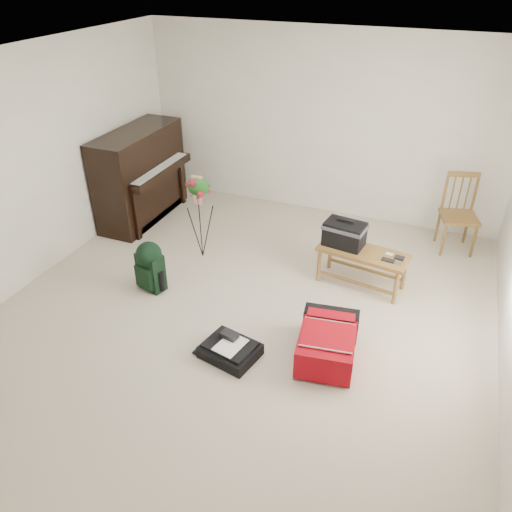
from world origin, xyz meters
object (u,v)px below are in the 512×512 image
at_px(black_duffel, 230,349).
at_px(flower_stand, 200,218).
at_px(red_suitcase, 329,339).
at_px(green_backpack, 150,264).
at_px(piano, 141,177).
at_px(dining_chair, 460,214).
at_px(bench, 350,240).

height_order(black_duffel, flower_stand, flower_stand).
bearing_deg(red_suitcase, green_backpack, 163.88).
xyz_separation_m(red_suitcase, green_backpack, (-2.12, 0.29, 0.15)).
bearing_deg(green_backpack, piano, 140.01).
distance_m(piano, dining_chair, 4.21).
height_order(bench, flower_stand, flower_stand).
distance_m(red_suitcase, green_backpack, 2.14).
height_order(red_suitcase, black_duffel, red_suitcase).
xyz_separation_m(piano, bench, (3.05, -0.53, -0.06)).
height_order(green_backpack, flower_stand, flower_stand).
height_order(dining_chair, black_duffel, dining_chair).
height_order(piano, green_backpack, piano).
distance_m(dining_chair, black_duffel, 3.45).
bearing_deg(green_backpack, black_duffel, -12.90).
bearing_deg(green_backpack, dining_chair, 50.76).
bearing_deg(red_suitcase, dining_chair, 60.62).
bearing_deg(red_suitcase, bench, 87.59).
bearing_deg(black_duffel, dining_chair, 70.08).
relative_size(dining_chair, flower_stand, 0.88).
bearing_deg(piano, red_suitcase, -29.45).
bearing_deg(black_duffel, flower_stand, 137.43).
height_order(piano, black_duffel, piano).
relative_size(bench, red_suitcase, 1.26).
distance_m(dining_chair, green_backpack, 3.81).
relative_size(piano, dining_chair, 1.54).
xyz_separation_m(bench, flower_stand, (-1.79, -0.13, -0.00)).
relative_size(black_duffel, green_backpack, 0.98).
relative_size(piano, red_suitcase, 1.83).
bearing_deg(flower_stand, black_duffel, -57.77).
xyz_separation_m(bench, dining_chair, (1.10, 1.26, -0.06)).
xyz_separation_m(dining_chair, flower_stand, (-2.89, -1.39, 0.06)).
height_order(dining_chair, red_suitcase, dining_chair).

